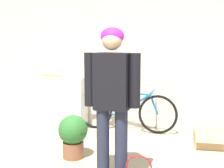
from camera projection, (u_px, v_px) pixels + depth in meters
The scene contains 7 objects.
wall_back at pixel (149, 52), 5.25m from camera, with size 8.00×0.07×2.60m.
side_shelf at pixel (60, 102), 5.39m from camera, with size 0.90×0.45×0.88m.
person at pixel (112, 91), 3.26m from camera, with size 0.59×0.25×1.65m.
bicycle at pixel (125, 111), 5.15m from camera, with size 1.72×0.46×0.71m.
banana at pixel (51, 75), 5.30m from camera, with size 0.36×0.10×0.04m.
cardboard_box at pixel (208, 138), 4.47m from camera, with size 0.39×0.49×0.31m.
potted_plant at pixel (73, 134), 4.00m from camera, with size 0.38×0.38×0.56m.
Camera 1 is at (0.39, -2.43, 1.54)m, focal length 50.00 mm.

